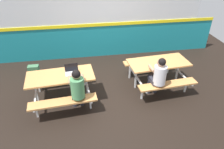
{
  "coord_description": "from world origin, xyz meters",
  "views": [
    {
      "loc": [
        -0.74,
        -4.44,
        3.44
      ],
      "look_at": [
        0.0,
        0.07,
        0.55
      ],
      "focal_mm": 33.56,
      "sensor_mm": 36.0,
      "label": 1
    }
  ],
  "objects_px": {
    "student_further": "(158,75)",
    "student_nearer": "(77,87)",
    "picnic_table_left": "(61,81)",
    "laptop_silver": "(72,71)",
    "backpack_dark": "(34,72)",
    "picnic_table_right": "(158,67)"
  },
  "relations": [
    {
      "from": "student_further",
      "to": "student_nearer",
      "type": "bearing_deg",
      "value": -173.95
    },
    {
      "from": "picnic_table_left",
      "to": "laptop_silver",
      "type": "distance_m",
      "value": 0.36
    },
    {
      "from": "student_nearer",
      "to": "laptop_silver",
      "type": "height_order",
      "value": "student_nearer"
    },
    {
      "from": "student_nearer",
      "to": "picnic_table_left",
      "type": "bearing_deg",
      "value": 126.89
    },
    {
      "from": "student_nearer",
      "to": "backpack_dark",
      "type": "xyz_separation_m",
      "value": [
        -1.25,
        1.66,
        -0.49
      ]
    },
    {
      "from": "picnic_table_right",
      "to": "laptop_silver",
      "type": "bearing_deg",
      "value": -175.07
    },
    {
      "from": "backpack_dark",
      "to": "picnic_table_left",
      "type": "bearing_deg",
      "value": -52.92
    },
    {
      "from": "student_further",
      "to": "laptop_silver",
      "type": "bearing_deg",
      "value": 169.67
    },
    {
      "from": "student_further",
      "to": "backpack_dark",
      "type": "distance_m",
      "value": 3.56
    },
    {
      "from": "picnic_table_left",
      "to": "picnic_table_right",
      "type": "distance_m",
      "value": 2.58
    },
    {
      "from": "picnic_table_right",
      "to": "laptop_silver",
      "type": "xyz_separation_m",
      "value": [
        -2.29,
        -0.2,
        0.22
      ]
    },
    {
      "from": "picnic_table_right",
      "to": "backpack_dark",
      "type": "xyz_separation_m",
      "value": [
        -3.43,
        0.88,
        -0.36
      ]
    },
    {
      "from": "picnic_table_left",
      "to": "student_further",
      "type": "bearing_deg",
      "value": -7.67
    },
    {
      "from": "picnic_table_left",
      "to": "laptop_silver",
      "type": "xyz_separation_m",
      "value": [
        0.28,
        0.06,
        0.22
      ]
    },
    {
      "from": "picnic_table_left",
      "to": "backpack_dark",
      "type": "xyz_separation_m",
      "value": [
        -0.86,
        1.14,
        -0.36
      ]
    },
    {
      "from": "picnic_table_right",
      "to": "picnic_table_left",
      "type": "bearing_deg",
      "value": -174.26
    },
    {
      "from": "picnic_table_left",
      "to": "backpack_dark",
      "type": "height_order",
      "value": "picnic_table_left"
    },
    {
      "from": "picnic_table_left",
      "to": "picnic_table_right",
      "type": "xyz_separation_m",
      "value": [
        2.57,
        0.26,
        0.0
      ]
    },
    {
      "from": "student_further",
      "to": "laptop_silver",
      "type": "distance_m",
      "value": 2.11
    },
    {
      "from": "picnic_table_left",
      "to": "picnic_table_right",
      "type": "bearing_deg",
      "value": 5.74
    },
    {
      "from": "picnic_table_left",
      "to": "student_further",
      "type": "distance_m",
      "value": 2.38
    },
    {
      "from": "picnic_table_right",
      "to": "laptop_silver",
      "type": "distance_m",
      "value": 2.31
    }
  ]
}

